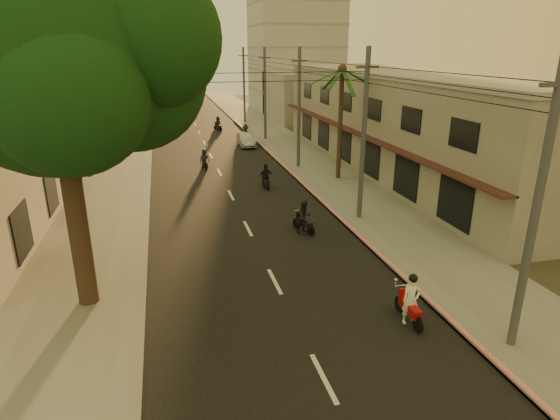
{
  "coord_description": "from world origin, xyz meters",
  "views": [
    {
      "loc": [
        -3.88,
        -14.36,
        8.9
      ],
      "look_at": [
        1.18,
        5.82,
        1.67
      ],
      "focal_mm": 30.0,
      "sensor_mm": 36.0,
      "label": 1
    }
  ],
  "objects_px": {
    "scooter_far_a": "(204,160)",
    "palm_tree": "(342,76)",
    "scooter_red": "(410,301)",
    "scooter_far_c": "(218,124)",
    "parked_car": "(246,139)",
    "scooter_far_b": "(246,134)",
    "broadleaf_tree": "(68,62)",
    "scooter_mid_b": "(266,177)",
    "scooter_mid_a": "(304,218)"
  },
  "relations": [
    {
      "from": "broadleaf_tree",
      "to": "parked_car",
      "type": "bearing_deg",
      "value": 69.15
    },
    {
      "from": "scooter_mid_b",
      "to": "scooter_far_c",
      "type": "xyz_separation_m",
      "value": [
        -0.3,
        23.7,
        -0.02
      ]
    },
    {
      "from": "parked_car",
      "to": "scooter_far_b",
      "type": "bearing_deg",
      "value": 83.22
    },
    {
      "from": "parked_car",
      "to": "scooter_red",
      "type": "bearing_deg",
      "value": -88.09
    },
    {
      "from": "palm_tree",
      "to": "scooter_far_a",
      "type": "distance_m",
      "value": 12.25
    },
    {
      "from": "scooter_red",
      "to": "scooter_mid_a",
      "type": "distance_m",
      "value": 8.8
    },
    {
      "from": "scooter_mid_a",
      "to": "parked_car",
      "type": "distance_m",
      "value": 22.6
    },
    {
      "from": "scooter_mid_a",
      "to": "scooter_far_b",
      "type": "relative_size",
      "value": 0.94
    },
    {
      "from": "broadleaf_tree",
      "to": "scooter_red",
      "type": "relative_size",
      "value": 6.44
    },
    {
      "from": "broadleaf_tree",
      "to": "scooter_far_c",
      "type": "distance_m",
      "value": 38.44
    },
    {
      "from": "scooter_red",
      "to": "scooter_far_b",
      "type": "distance_m",
      "value": 32.92
    },
    {
      "from": "scooter_mid_a",
      "to": "parked_car",
      "type": "height_order",
      "value": "scooter_mid_a"
    },
    {
      "from": "palm_tree",
      "to": "scooter_far_b",
      "type": "bearing_deg",
      "value": 104.99
    },
    {
      "from": "scooter_far_b",
      "to": "scooter_far_c",
      "type": "xyz_separation_m",
      "value": [
        -1.79,
        7.8,
        -0.11
      ]
    },
    {
      "from": "palm_tree",
      "to": "parked_car",
      "type": "relative_size",
      "value": 2.08
    },
    {
      "from": "scooter_mid_a",
      "to": "scooter_far_b",
      "type": "distance_m",
      "value": 24.22
    },
    {
      "from": "scooter_mid_b",
      "to": "scooter_far_b",
      "type": "xyz_separation_m",
      "value": [
        1.49,
        15.91,
        0.09
      ]
    },
    {
      "from": "scooter_far_a",
      "to": "parked_car",
      "type": "relative_size",
      "value": 0.41
    },
    {
      "from": "broadleaf_tree",
      "to": "scooter_far_a",
      "type": "height_order",
      "value": "broadleaf_tree"
    },
    {
      "from": "palm_tree",
      "to": "parked_car",
      "type": "distance_m",
      "value": 15.44
    },
    {
      "from": "scooter_far_b",
      "to": "parked_car",
      "type": "height_order",
      "value": "scooter_far_b"
    },
    {
      "from": "scooter_far_a",
      "to": "scooter_far_b",
      "type": "distance_m",
      "value": 10.82
    },
    {
      "from": "scooter_mid_b",
      "to": "palm_tree",
      "type": "bearing_deg",
      "value": 8.09
    },
    {
      "from": "scooter_far_c",
      "to": "broadleaf_tree",
      "type": "bearing_deg",
      "value": -128.46
    },
    {
      "from": "scooter_mid_b",
      "to": "scooter_far_c",
      "type": "bearing_deg",
      "value": 89.0
    },
    {
      "from": "broadleaf_tree",
      "to": "scooter_mid_b",
      "type": "bearing_deg",
      "value": 54.76
    },
    {
      "from": "palm_tree",
      "to": "scooter_far_c",
      "type": "xyz_separation_m",
      "value": [
        -5.79,
        22.75,
        -6.4
      ]
    },
    {
      "from": "parked_car",
      "to": "scooter_mid_b",
      "type": "bearing_deg",
      "value": -93.11
    },
    {
      "from": "scooter_far_a",
      "to": "scooter_far_c",
      "type": "relative_size",
      "value": 0.99
    },
    {
      "from": "scooter_mid_b",
      "to": "scooter_far_b",
      "type": "height_order",
      "value": "scooter_far_b"
    },
    {
      "from": "scooter_red",
      "to": "scooter_far_c",
      "type": "height_order",
      "value": "scooter_red"
    },
    {
      "from": "palm_tree",
      "to": "scooter_far_b",
      "type": "relative_size",
      "value": 4.41
    },
    {
      "from": "scooter_red",
      "to": "scooter_far_c",
      "type": "distance_m",
      "value": 40.74
    },
    {
      "from": "scooter_far_a",
      "to": "scooter_far_b",
      "type": "bearing_deg",
      "value": 58.33
    },
    {
      "from": "palm_tree",
      "to": "scooter_far_c",
      "type": "height_order",
      "value": "palm_tree"
    },
    {
      "from": "palm_tree",
      "to": "scooter_far_b",
      "type": "xyz_separation_m",
      "value": [
        -4.0,
        14.96,
        -6.29
      ]
    },
    {
      "from": "scooter_far_b",
      "to": "scooter_mid_b",
      "type": "bearing_deg",
      "value": -75.22
    },
    {
      "from": "scooter_red",
      "to": "scooter_mid_a",
      "type": "xyz_separation_m",
      "value": [
        -1.09,
        8.73,
        -0.0
      ]
    },
    {
      "from": "scooter_mid_a",
      "to": "scooter_mid_b",
      "type": "height_order",
      "value": "scooter_mid_a"
    },
    {
      "from": "parked_car",
      "to": "scooter_far_c",
      "type": "bearing_deg",
      "value": 101.2
    },
    {
      "from": "broadleaf_tree",
      "to": "scooter_mid_b",
      "type": "distance_m",
      "value": 17.58
    },
    {
      "from": "broadleaf_tree",
      "to": "palm_tree",
      "type": "bearing_deg",
      "value": 43.48
    },
    {
      "from": "scooter_far_a",
      "to": "parked_car",
      "type": "distance_m",
      "value": 9.29
    },
    {
      "from": "scooter_mid_b",
      "to": "scooter_far_c",
      "type": "relative_size",
      "value": 1.07
    },
    {
      "from": "palm_tree",
      "to": "parked_car",
      "type": "height_order",
      "value": "palm_tree"
    },
    {
      "from": "scooter_mid_b",
      "to": "parked_car",
      "type": "xyz_separation_m",
      "value": [
        1.25,
        14.3,
        -0.13
      ]
    },
    {
      "from": "palm_tree",
      "to": "scooter_mid_b",
      "type": "distance_m",
      "value": 8.47
    },
    {
      "from": "scooter_far_a",
      "to": "palm_tree",
      "type": "bearing_deg",
      "value": -35.23
    },
    {
      "from": "broadleaf_tree",
      "to": "scooter_mid_b",
      "type": "xyz_separation_m",
      "value": [
        9.12,
        12.9,
        -7.71
      ]
    },
    {
      "from": "scooter_red",
      "to": "scooter_far_a",
      "type": "relative_size",
      "value": 1.16
    }
  ]
}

